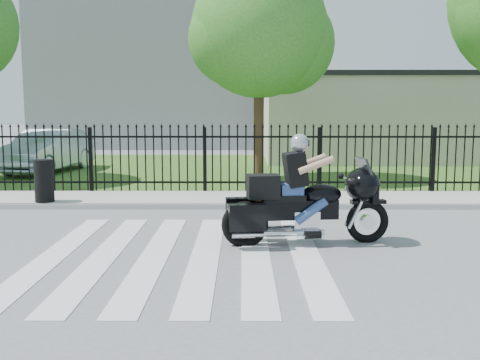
{
  "coord_description": "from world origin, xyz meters",
  "views": [
    {
      "loc": [
        0.99,
        -8.66,
        2.37
      ],
      "look_at": [
        0.94,
        1.58,
        1.0
      ],
      "focal_mm": 42.0,
      "sensor_mm": 36.0,
      "label": 1
    }
  ],
  "objects": [
    {
      "name": "parked_car",
      "position": [
        -5.92,
        11.05,
        0.77
      ],
      "size": [
        2.32,
        4.78,
        1.51
      ],
      "primitive_type": "imported",
      "rotation": [
        0.0,
        0.0,
        -0.16
      ],
      "color": "#9DB4C6",
      "rests_on": "grass_strip"
    },
    {
      "name": "ground",
      "position": [
        0.0,
        0.0,
        0.0
      ],
      "size": [
        120.0,
        120.0,
        0.0
      ],
      "primitive_type": "plane",
      "color": "slate",
      "rests_on": "ground"
    },
    {
      "name": "litter_bin",
      "position": [
        -3.65,
        4.3,
        0.62
      ],
      "size": [
        0.45,
        0.45,
        0.99
      ],
      "primitive_type": "cylinder",
      "rotation": [
        0.0,
        0.0,
        -0.02
      ],
      "color": "black",
      "rests_on": "sidewalk"
    },
    {
      "name": "tree_mid",
      "position": [
        1.5,
        9.0,
        4.67
      ],
      "size": [
        4.2,
        4.2,
        6.78
      ],
      "color": "#382316",
      "rests_on": "ground"
    },
    {
      "name": "building_tall",
      "position": [
        -3.0,
        26.0,
        6.0
      ],
      "size": [
        15.0,
        10.0,
        12.0
      ],
      "primitive_type": "cube",
      "color": "gray",
      "rests_on": "ground"
    },
    {
      "name": "curb",
      "position": [
        0.0,
        4.0,
        0.06
      ],
      "size": [
        40.0,
        0.12,
        0.12
      ],
      "primitive_type": "cube",
      "color": "#ADAAA3",
      "rests_on": "ground"
    },
    {
      "name": "iron_fence",
      "position": [
        0.0,
        6.0,
        0.9
      ],
      "size": [
        26.0,
        0.04,
        1.8
      ],
      "color": "black",
      "rests_on": "ground"
    },
    {
      "name": "sidewalk",
      "position": [
        0.0,
        5.0,
        0.06
      ],
      "size": [
        40.0,
        2.0,
        0.12
      ],
      "primitive_type": "cube",
      "color": "#ADAAA3",
      "rests_on": "ground"
    },
    {
      "name": "grass_strip",
      "position": [
        0.0,
        12.0,
        0.01
      ],
      "size": [
        40.0,
        12.0,
        0.02
      ],
      "primitive_type": "cube",
      "color": "#345F20",
      "rests_on": "ground"
    },
    {
      "name": "building_low",
      "position": [
        7.0,
        16.0,
        1.75
      ],
      "size": [
        10.0,
        6.0,
        3.5
      ],
      "primitive_type": "cube",
      "color": "beige",
      "rests_on": "ground"
    },
    {
      "name": "crosswalk",
      "position": [
        0.0,
        0.0,
        0.01
      ],
      "size": [
        5.0,
        5.5,
        0.01
      ],
      "primitive_type": null,
      "color": "silver",
      "rests_on": "ground"
    },
    {
      "name": "motorcycle_rider",
      "position": [
        2.01,
        0.76,
        0.79
      ],
      "size": [
        2.92,
        1.12,
        1.93
      ],
      "rotation": [
        0.0,
        0.0,
        0.11
      ],
      "color": "black",
      "rests_on": "ground"
    },
    {
      "name": "building_low_roof",
      "position": [
        7.0,
        16.0,
        3.6
      ],
      "size": [
        10.2,
        6.2,
        0.2
      ],
      "primitive_type": "cube",
      "color": "black",
      "rests_on": "building_low"
    }
  ]
}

